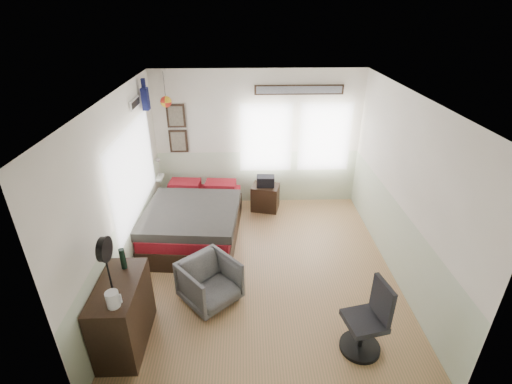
# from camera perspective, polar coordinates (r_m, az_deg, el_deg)

# --- Properties ---
(ground_plane) EXTENTS (4.00, 4.50, 0.01)m
(ground_plane) POSITION_cam_1_polar(r_m,az_deg,el_deg) (6.00, 1.10, -11.63)
(ground_plane) COLOR #95784D
(room_shell) EXTENTS (4.02, 4.52, 2.71)m
(room_shell) POSITION_cam_1_polar(r_m,az_deg,el_deg) (5.31, 0.31, 3.39)
(room_shell) COLOR beige
(room_shell) RESTS_ON ground_plane
(wall_decor) EXTENTS (3.55, 1.32, 1.44)m
(wall_decor) POSITION_cam_1_polar(r_m,az_deg,el_deg) (6.88, -9.02, 12.95)
(wall_decor) COLOR black
(wall_decor) RESTS_ON room_shell
(bed) EXTENTS (1.66, 2.22, 0.67)m
(bed) POSITION_cam_1_polar(r_m,az_deg,el_deg) (6.63, -9.37, -4.30)
(bed) COLOR black
(bed) RESTS_ON ground_plane
(dresser) EXTENTS (0.48, 1.00, 0.90)m
(dresser) POSITION_cam_1_polar(r_m,az_deg,el_deg) (4.90, -19.80, -17.26)
(dresser) COLOR black
(dresser) RESTS_ON ground_plane
(armchair) EXTENTS (0.99, 0.99, 0.65)m
(armchair) POSITION_cam_1_polar(r_m,az_deg,el_deg) (5.28, -7.14, -13.58)
(armchair) COLOR slate
(armchair) RESTS_ON ground_plane
(nightstand) EXTENTS (0.60, 0.53, 0.52)m
(nightstand) POSITION_cam_1_polar(r_m,az_deg,el_deg) (7.44, 1.45, -0.82)
(nightstand) COLOR black
(nightstand) RESTS_ON ground_plane
(task_chair) EXTENTS (0.51, 0.51, 0.97)m
(task_chair) POSITION_cam_1_polar(r_m,az_deg,el_deg) (4.79, 16.83, -18.81)
(task_chair) COLOR black
(task_chair) RESTS_ON ground_plane
(kettle) EXTENTS (0.16, 0.14, 0.18)m
(kettle) POSITION_cam_1_polar(r_m,az_deg,el_deg) (4.29, -21.17, -15.15)
(kettle) COLOR silver
(kettle) RESTS_ON dresser
(bottle) EXTENTS (0.07, 0.07, 0.27)m
(bottle) POSITION_cam_1_polar(r_m,az_deg,el_deg) (4.74, -19.81, -9.64)
(bottle) COLOR black
(bottle) RESTS_ON dresser
(stand_fan) EXTENTS (0.09, 0.28, 0.69)m
(stand_fan) POSITION_cam_1_polar(r_m,az_deg,el_deg) (4.24, -22.28, -8.30)
(stand_fan) COLOR black
(stand_fan) RESTS_ON dresser
(black_bag) EXTENTS (0.36, 0.24, 0.20)m
(black_bag) POSITION_cam_1_polar(r_m,az_deg,el_deg) (7.28, 1.48, 1.69)
(black_bag) COLOR black
(black_bag) RESTS_ON nightstand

